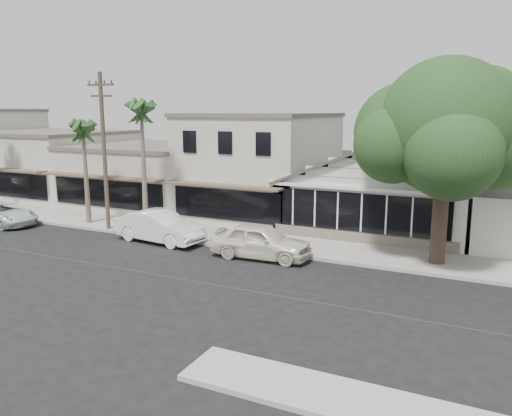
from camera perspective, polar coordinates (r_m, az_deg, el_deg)
The scene contains 13 objects.
ground at distance 21.01m, azimuth -7.57°, elevation -8.22°, with size 140.00×140.00×0.00m, color black.
sidewalk_north at distance 30.80m, azimuth -13.17°, elevation -2.03°, with size 90.00×3.50×0.15m, color #9E9991.
corner_shop at distance 29.90m, azimuth 13.91°, elevation 2.51°, with size 10.40×8.60×5.10m.
row_building_near at distance 33.32m, azimuth 0.73°, elevation 4.78°, with size 8.00×10.00×6.50m, color #B9B5A7.
row_building_midnear at distance 38.12m, azimuth -11.65°, elevation 3.61°, with size 10.00×10.00×4.20m, color #B6B3A4.
row_building_midfar at distance 45.20m, azimuth -22.36°, elevation 4.66°, with size 11.00×10.00×5.00m, color #B9B5A7.
utility_pole at distance 29.60m, azimuth -16.98°, elevation 6.50°, with size 1.80×0.24×9.00m.
car_0 at distance 23.68m, azimuth 0.54°, elevation -3.80°, with size 1.95×4.84×1.65m, color white.
car_1 at distance 27.03m, azimuth -10.95°, elevation -2.11°, with size 1.77×5.07×1.67m, color white.
car_2 at distance 34.23m, azimuth -27.15°, elevation -0.62°, with size 2.28×4.94×1.37m, color silver.
shade_tree at distance 23.47m, azimuth 20.78°, elevation 8.29°, with size 8.29×7.50×9.20m.
palm_east at distance 28.97m, azimuth -12.97°, elevation 10.57°, with size 2.78×2.78×7.89m.
palm_mid at distance 31.61m, azimuth -19.16°, elevation 8.37°, with size 2.74×2.74×6.74m.
Camera 1 is at (11.01, -16.50, 6.92)m, focal length 35.00 mm.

